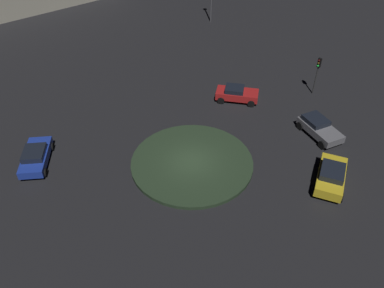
# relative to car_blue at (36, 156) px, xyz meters

# --- Properties ---
(ground_plane) EXTENTS (118.93, 118.93, 0.00)m
(ground_plane) POSITION_rel_car_blue_xyz_m (-11.86, 1.99, -0.73)
(ground_plane) COLOR black
(roundabout_island) EXTENTS (9.47, 9.47, 0.28)m
(roundabout_island) POSITION_rel_car_blue_xyz_m (-11.86, 1.99, -0.58)
(roundabout_island) COLOR #263823
(roundabout_island) RESTS_ON ground_plane
(car_blue) EXTENTS (2.21, 4.36, 1.38)m
(car_blue) POSITION_rel_car_blue_xyz_m (0.00, 0.00, 0.00)
(car_blue) COLOR #1E38A5
(car_blue) RESTS_ON ground_plane
(car_yellow) EXTENTS (3.74, 4.53, 1.52)m
(car_yellow) POSITION_rel_car_blue_xyz_m (-21.45, 5.75, 0.08)
(car_yellow) COLOR gold
(car_yellow) RESTS_ON ground_plane
(car_grey) EXTENTS (2.96, 4.33, 1.37)m
(car_grey) POSITION_rel_car_blue_xyz_m (-23.02, 0.06, 0.02)
(car_grey) COLOR slate
(car_grey) RESTS_ON ground_plane
(car_red) EXTENTS (4.31, 3.05, 1.41)m
(car_red) POSITION_rel_car_blue_xyz_m (-17.51, -6.32, 0.01)
(car_red) COLOR red
(car_red) RESTS_ON ground_plane
(traffic_light_southwest) EXTENTS (0.40, 0.37, 3.78)m
(traffic_light_southwest) POSITION_rel_car_blue_xyz_m (-25.22, -6.31, 1.98)
(traffic_light_southwest) COLOR #2D2D2D
(traffic_light_southwest) RESTS_ON ground_plane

